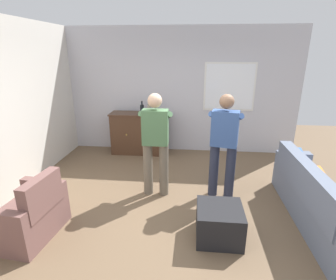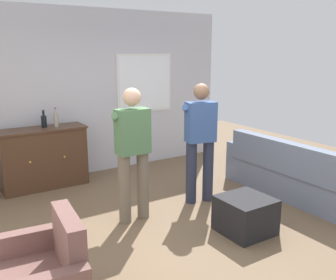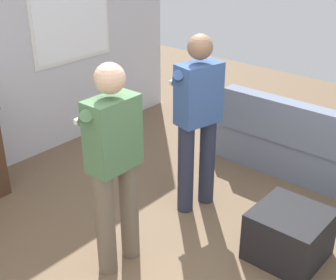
# 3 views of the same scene
# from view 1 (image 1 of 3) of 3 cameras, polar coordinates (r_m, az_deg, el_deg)

# --- Properties ---
(ground) EXTENTS (10.40, 10.40, 0.00)m
(ground) POSITION_cam_1_polar(r_m,az_deg,el_deg) (4.07, 0.87, -15.14)
(ground) COLOR brown
(wall_back_with_window) EXTENTS (5.20, 0.15, 2.80)m
(wall_back_with_window) POSITION_cam_1_polar(r_m,az_deg,el_deg) (6.09, 3.44, 10.57)
(wall_back_with_window) COLOR silver
(wall_back_with_window) RESTS_ON ground
(couch) EXTENTS (0.57, 2.28, 0.87)m
(couch) POSITION_cam_1_polar(r_m,az_deg,el_deg) (4.17, 29.32, -11.42)
(couch) COLOR slate
(couch) RESTS_ON ground
(armchair) EXTENTS (0.72, 0.94, 0.85)m
(armchair) POSITION_cam_1_polar(r_m,az_deg,el_deg) (3.88, -27.87, -14.37)
(armchair) COLOR brown
(armchair) RESTS_ON ground
(sideboard_cabinet) EXTENTS (1.32, 0.49, 0.95)m
(sideboard_cabinet) POSITION_cam_1_polar(r_m,az_deg,el_deg) (6.07, -6.12, 1.47)
(sideboard_cabinet) COLOR #472D1E
(sideboard_cabinet) RESTS_ON ground
(bottle_wine_green) EXTENTS (0.06, 0.06, 0.31)m
(bottle_wine_green) POSITION_cam_1_polar(r_m,az_deg,el_deg) (5.85, -4.20, 6.84)
(bottle_wine_green) COLOR gray
(bottle_wine_green) RESTS_ON sideboard_cabinet
(bottle_liquor_amber) EXTENTS (0.08, 0.08, 0.27)m
(bottle_liquor_amber) POSITION_cam_1_polar(r_m,az_deg,el_deg) (5.95, -5.68, 6.86)
(bottle_liquor_amber) COLOR black
(bottle_liquor_amber) RESTS_ON sideboard_cabinet
(ottoman) EXTENTS (0.57, 0.57, 0.43)m
(ottoman) POSITION_cam_1_polar(r_m,az_deg,el_deg) (3.53, 11.09, -17.26)
(ottoman) COLOR black
(ottoman) RESTS_ON ground
(person_standing_left) EXTENTS (0.56, 0.48, 1.68)m
(person_standing_left) POSITION_cam_1_polar(r_m,az_deg,el_deg) (4.13, -2.72, -0.09)
(person_standing_left) COLOR #6B6051
(person_standing_left) RESTS_ON ground
(person_standing_right) EXTENTS (0.54, 0.51, 1.68)m
(person_standing_right) POSITION_cam_1_polar(r_m,az_deg,el_deg) (4.15, 12.09, -0.40)
(person_standing_right) COLOR #282D42
(person_standing_right) RESTS_ON ground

